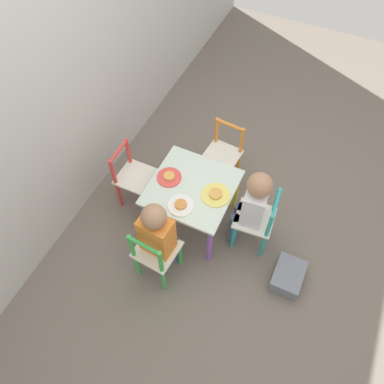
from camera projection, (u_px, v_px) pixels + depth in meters
The scene contains 13 objects.
ground_plane at pixel (192, 220), 2.87m from camera, with size 6.00×6.00×0.00m, color #6B6056.
house_wall at pixel (47, 38), 2.02m from camera, with size 6.00×0.06×2.60m.
kids_table at pixel (192, 192), 2.57m from camera, with size 0.56×0.56×0.44m.
chair_teal at pixel (257, 220), 2.56m from camera, with size 0.28×0.28×0.54m.
chair_green at pixel (155, 254), 2.42m from camera, with size 0.28×0.28×0.54m.
chair_red at pixel (134, 178), 2.77m from camera, with size 0.26×0.26×0.54m.
chair_orange at pixel (223, 156), 2.89m from camera, with size 0.28×0.28×0.54m.
child_front at pixel (252, 204), 2.43m from camera, with size 0.21×0.22×0.74m.
child_left at pixel (159, 233), 2.30m from camera, with size 0.22×0.21×0.74m.
plate_front at pixel (216, 195), 2.47m from camera, with size 0.20×0.20×0.03m.
plate_left at pixel (181, 205), 2.42m from camera, with size 0.17×0.17×0.03m.
plate_back at pixel (169, 177), 2.55m from camera, with size 0.17×0.17×0.03m.
storage_bin at pixel (288, 276), 2.55m from camera, with size 0.26×0.19×0.12m.
Camera 1 is at (-1.33, -0.62, 2.48)m, focal length 35.00 mm.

